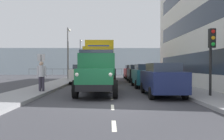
{
  "coord_description": "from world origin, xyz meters",
  "views": [
    {
      "loc": [
        0.11,
        9.3,
        1.55
      ],
      "look_at": [
        -0.1,
        -10.47,
        1.24
      ],
      "focal_mm": 35.64,
      "sensor_mm": 36.0,
      "label": 1
    }
  ],
  "objects_px": {
    "lorry_cargo_yellow": "(100,61)",
    "lamp_post_far": "(81,54)",
    "car_black_kerbside_2": "(137,73)",
    "pedestrian_in_dark_coat": "(42,74)",
    "truck_vintage_green": "(97,73)",
    "car_red_kerbside_3": "(131,72)",
    "traffic_light_near": "(212,47)",
    "lamp_post_promenade": "(68,48)",
    "car_white_oppositeside_0": "(82,74)",
    "pedestrian_strolling": "(41,73)",
    "street_sign": "(41,65)",
    "car_teal_kerbside_1": "(146,75)",
    "car_navy_kerbside_near": "(162,79)"
  },
  "relations": [
    {
      "from": "lorry_cargo_yellow",
      "to": "car_teal_kerbside_1",
      "type": "distance_m",
      "value": 5.96
    },
    {
      "from": "lamp_post_far",
      "to": "lamp_post_promenade",
      "type": "bearing_deg",
      "value": 89.15
    },
    {
      "from": "pedestrian_in_dark_coat",
      "to": "lamp_post_promenade",
      "type": "bearing_deg",
      "value": -86.16
    },
    {
      "from": "lorry_cargo_yellow",
      "to": "pedestrian_in_dark_coat",
      "type": "distance_m",
      "value": 9.14
    },
    {
      "from": "pedestrian_strolling",
      "to": "street_sign",
      "type": "bearing_deg",
      "value": -73.55
    },
    {
      "from": "pedestrian_strolling",
      "to": "lamp_post_promenade",
      "type": "relative_size",
      "value": 0.29
    },
    {
      "from": "truck_vintage_green",
      "to": "car_teal_kerbside_1",
      "type": "relative_size",
      "value": 1.37
    },
    {
      "from": "car_black_kerbside_2",
      "to": "lamp_post_far",
      "type": "xyz_separation_m",
      "value": [
        7.31,
        -12.65,
        2.67
      ]
    },
    {
      "from": "car_navy_kerbside_near",
      "to": "lamp_post_promenade",
      "type": "distance_m",
      "value": 15.87
    },
    {
      "from": "lorry_cargo_yellow",
      "to": "car_navy_kerbside_near",
      "type": "relative_size",
      "value": 1.99
    },
    {
      "from": "lorry_cargo_yellow",
      "to": "lamp_post_far",
      "type": "distance_m",
      "value": 14.34
    },
    {
      "from": "pedestrian_in_dark_coat",
      "to": "car_navy_kerbside_near",
      "type": "bearing_deg",
      "value": 170.96
    },
    {
      "from": "lamp_post_promenade",
      "to": "lamp_post_far",
      "type": "distance_m",
      "value": 9.68
    },
    {
      "from": "car_navy_kerbside_near",
      "to": "pedestrian_strolling",
      "type": "relative_size",
      "value": 2.46
    },
    {
      "from": "lorry_cargo_yellow",
      "to": "lamp_post_far",
      "type": "bearing_deg",
      "value": -75.07
    },
    {
      "from": "truck_vintage_green",
      "to": "pedestrian_strolling",
      "type": "xyz_separation_m",
      "value": [
        3.69,
        -2.15,
        -0.04
      ]
    },
    {
      "from": "car_white_oppositeside_0",
      "to": "pedestrian_strolling",
      "type": "bearing_deg",
      "value": 72.92
    },
    {
      "from": "pedestrian_strolling",
      "to": "lamp_post_promenade",
      "type": "bearing_deg",
      "value": -88.28
    },
    {
      "from": "car_teal_kerbside_1",
      "to": "car_black_kerbside_2",
      "type": "relative_size",
      "value": 1.03
    },
    {
      "from": "pedestrian_strolling",
      "to": "car_teal_kerbside_1",
      "type": "bearing_deg",
      "value": -161.25
    },
    {
      "from": "car_black_kerbside_2",
      "to": "traffic_light_near",
      "type": "xyz_separation_m",
      "value": [
        -2.14,
        11.79,
        1.58
      ]
    },
    {
      "from": "traffic_light_near",
      "to": "lamp_post_far",
      "type": "bearing_deg",
      "value": -68.87
    },
    {
      "from": "lorry_cargo_yellow",
      "to": "street_sign",
      "type": "distance_m",
      "value": 7.19
    },
    {
      "from": "truck_vintage_green",
      "to": "traffic_light_near",
      "type": "xyz_separation_m",
      "value": [
        -5.57,
        1.52,
        1.29
      ]
    },
    {
      "from": "car_black_kerbside_2",
      "to": "lamp_post_promenade",
      "type": "relative_size",
      "value": 0.69
    },
    {
      "from": "car_navy_kerbside_near",
      "to": "pedestrian_in_dark_coat",
      "type": "bearing_deg",
      "value": -9.04
    },
    {
      "from": "car_navy_kerbside_near",
      "to": "car_red_kerbside_3",
      "type": "xyz_separation_m",
      "value": [
        0.0,
        -16.23,
        0.0
      ]
    },
    {
      "from": "lorry_cargo_yellow",
      "to": "traffic_light_near",
      "type": "relative_size",
      "value": 2.56
    },
    {
      "from": "car_black_kerbside_2",
      "to": "car_white_oppositeside_0",
      "type": "relative_size",
      "value": 0.93
    },
    {
      "from": "traffic_light_near",
      "to": "truck_vintage_green",
      "type": "bearing_deg",
      "value": -15.27
    },
    {
      "from": "lamp_post_far",
      "to": "car_black_kerbside_2",
      "type": "bearing_deg",
      "value": 120.01
    },
    {
      "from": "car_teal_kerbside_1",
      "to": "car_white_oppositeside_0",
      "type": "relative_size",
      "value": 0.96
    },
    {
      "from": "car_red_kerbside_3",
      "to": "lamp_post_far",
      "type": "xyz_separation_m",
      "value": [
        7.31,
        -7.2,
        2.67
      ]
    },
    {
      "from": "truck_vintage_green",
      "to": "car_red_kerbside_3",
      "type": "height_order",
      "value": "truck_vintage_green"
    },
    {
      "from": "lamp_post_far",
      "to": "car_teal_kerbside_1",
      "type": "bearing_deg",
      "value": 111.7
    },
    {
      "from": "car_red_kerbside_3",
      "to": "pedestrian_in_dark_coat",
      "type": "height_order",
      "value": "pedestrian_in_dark_coat"
    },
    {
      "from": "car_red_kerbside_3",
      "to": "car_white_oppositeside_0",
      "type": "relative_size",
      "value": 1.06
    },
    {
      "from": "pedestrian_in_dark_coat",
      "to": "street_sign",
      "type": "relative_size",
      "value": 0.75
    },
    {
      "from": "truck_vintage_green",
      "to": "lamp_post_far",
      "type": "bearing_deg",
      "value": -80.4
    },
    {
      "from": "car_black_kerbside_2",
      "to": "car_white_oppositeside_0",
      "type": "height_order",
      "value": "same"
    },
    {
      "from": "car_black_kerbside_2",
      "to": "pedestrian_in_dark_coat",
      "type": "distance_m",
      "value": 11.75
    },
    {
      "from": "pedestrian_strolling",
      "to": "car_white_oppositeside_0",
      "type": "bearing_deg",
      "value": -107.08
    },
    {
      "from": "car_white_oppositeside_0",
      "to": "pedestrian_in_dark_coat",
      "type": "xyz_separation_m",
      "value": [
        1.36,
        7.72,
        0.24
      ]
    },
    {
      "from": "car_red_kerbside_3",
      "to": "pedestrian_in_dark_coat",
      "type": "bearing_deg",
      "value": 66.51
    },
    {
      "from": "lorry_cargo_yellow",
      "to": "pedestrian_strolling",
      "type": "xyz_separation_m",
      "value": [
        3.48,
        6.99,
        -0.94
      ]
    },
    {
      "from": "lamp_post_promenade",
      "to": "pedestrian_strolling",
      "type": "bearing_deg",
      "value": 91.72
    },
    {
      "from": "car_white_oppositeside_0",
      "to": "truck_vintage_green",
      "type": "bearing_deg",
      "value": 102.34
    },
    {
      "from": "truck_vintage_green",
      "to": "car_black_kerbside_2",
      "type": "xyz_separation_m",
      "value": [
        -3.43,
        -10.27,
        -0.28
      ]
    },
    {
      "from": "car_black_kerbside_2",
      "to": "lamp_post_promenade",
      "type": "bearing_deg",
      "value": -21.76
    },
    {
      "from": "car_black_kerbside_2",
      "to": "pedestrian_in_dark_coat",
      "type": "xyz_separation_m",
      "value": [
        6.6,
        9.72,
        0.25
      ]
    }
  ]
}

